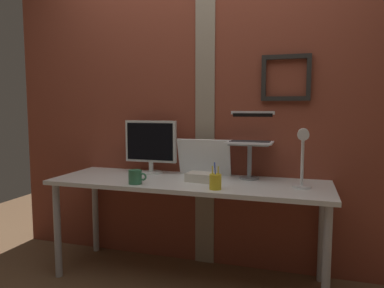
{
  "coord_description": "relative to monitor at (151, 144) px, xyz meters",
  "views": [
    {
      "loc": [
        0.71,
        -2.25,
        1.23
      ],
      "look_at": [
        -0.04,
        0.2,
        0.97
      ],
      "focal_mm": 33.12,
      "sensor_mm": 36.0,
      "label": 1
    }
  ],
  "objects": [
    {
      "name": "laptop_stand",
      "position": [
        0.77,
        0.0,
        -0.06
      ],
      "size": [
        0.28,
        0.22,
        0.26
      ],
      "color": "gray",
      "rests_on": "desk"
    },
    {
      "name": "monitor",
      "position": [
        0.0,
        0.0,
        0.0
      ],
      "size": [
        0.42,
        0.18,
        0.41
      ],
      "color": "silver",
      "rests_on": "desk"
    },
    {
      "name": "paper_clutter_stack",
      "position": [
        0.47,
        -0.19,
        -0.2
      ],
      "size": [
        0.22,
        0.17,
        0.06
      ],
      "primitive_type": "cube",
      "rotation": [
        0.0,
        0.0,
        -0.13
      ],
      "color": "silver",
      "rests_on": "desk"
    },
    {
      "name": "whiteboard_panel",
      "position": [
        0.42,
        0.04,
        -0.09
      ],
      "size": [
        0.41,
        0.1,
        0.28
      ],
      "primitive_type": "cube",
      "rotation": [
        0.29,
        0.0,
        0.0
      ],
      "color": "white",
      "rests_on": "desk"
    },
    {
      "name": "ground_plane",
      "position": [
        0.41,
        -0.28,
        -0.95
      ],
      "size": [
        6.0,
        6.0,
        0.0
      ],
      "primitive_type": "plane",
      "color": "brown"
    },
    {
      "name": "desk_lamp",
      "position": [
        1.13,
        -0.24,
        0.01
      ],
      "size": [
        0.12,
        0.2,
        0.39
      ],
      "color": "white",
      "rests_on": "desk"
    },
    {
      "name": "desk",
      "position": [
        0.37,
        -0.19,
        -0.3
      ],
      "size": [
        1.96,
        0.62,
        0.72
      ],
      "color": "white",
      "rests_on": "ground_plane"
    },
    {
      "name": "laptop",
      "position": [
        0.77,
        0.07,
        0.09
      ],
      "size": [
        0.32,
        0.29,
        0.23
      ],
      "color": "white",
      "rests_on": "laptop_stand"
    },
    {
      "name": "brick_wall_back",
      "position": [
        0.41,
        0.18,
        0.39
      ],
      "size": [
        3.36,
        0.16,
        2.69
      ],
      "color": "brown",
      "rests_on": "ground_plane"
    },
    {
      "name": "pen_cup",
      "position": [
        0.61,
        -0.4,
        -0.18
      ],
      "size": [
        0.08,
        0.08,
        0.17
      ],
      "color": "yellow",
      "rests_on": "desk"
    },
    {
      "name": "coffee_mug",
      "position": [
        0.06,
        -0.4,
        -0.18
      ],
      "size": [
        0.13,
        0.09,
        0.09
      ],
      "color": "#33724C",
      "rests_on": "desk"
    }
  ]
}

